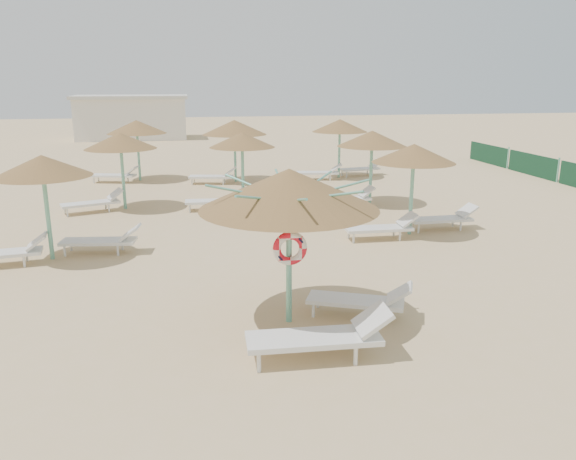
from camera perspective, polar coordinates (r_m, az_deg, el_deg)
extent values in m
plane|color=tan|center=(11.05, 1.66, -8.47)|extent=(120.00, 120.00, 0.00)
cylinder|color=#67B29A|center=(10.28, 0.10, -3.07)|extent=(0.11, 0.11, 2.42)
cone|color=brown|center=(9.95, 0.10, 4.19)|extent=(3.23, 3.23, 0.73)
cylinder|color=#67B29A|center=(10.00, 0.10, 2.73)|extent=(0.20, 0.20, 0.12)
cylinder|color=#67B29A|center=(10.11, 4.26, 4.06)|extent=(1.46, 0.04, 0.37)
cylinder|color=#67B29A|center=(10.56, 2.40, 4.57)|extent=(1.06, 1.06, 0.37)
cylinder|color=#67B29A|center=(10.67, -0.63, 4.69)|extent=(0.04, 1.46, 0.37)
cylinder|color=#67B29A|center=(10.39, -3.29, 4.37)|extent=(1.06, 1.06, 0.37)
cylinder|color=#67B29A|center=(9.85, -4.17, 3.77)|extent=(1.46, 0.04, 0.37)
cylinder|color=#67B29A|center=(9.36, -2.48, 3.20)|extent=(1.06, 1.06, 0.37)
cylinder|color=#67B29A|center=(9.24, 0.94, 3.05)|extent=(0.04, 1.46, 0.37)
cylinder|color=#67B29A|center=(9.56, 3.78, 3.43)|extent=(1.06, 1.06, 0.37)
torus|color=red|center=(10.11, 0.20, -1.88)|extent=(0.63, 0.15, 0.63)
cylinder|color=silver|center=(8.95, -2.98, -13.30)|extent=(0.07, 0.07, 0.32)
cylinder|color=silver|center=(9.46, -3.31, -11.66)|extent=(0.07, 0.07, 0.32)
cylinder|color=silver|center=(9.20, 6.88, -12.57)|extent=(0.07, 0.07, 0.32)
cylinder|color=silver|center=(9.69, 6.00, -11.03)|extent=(0.07, 0.07, 0.32)
cube|color=silver|center=(9.22, 2.61, -10.95)|extent=(2.20, 0.79, 0.09)
cube|color=silver|center=(9.33, 8.58, -8.95)|extent=(0.58, 0.71, 0.42)
cylinder|color=silver|center=(10.85, 2.59, -8.16)|extent=(0.06, 0.06, 0.27)
cylinder|color=silver|center=(11.29, 3.05, -7.22)|extent=(0.06, 0.06, 0.27)
cylinder|color=silver|center=(10.71, 9.52, -8.69)|extent=(0.06, 0.06, 0.27)
cylinder|color=silver|center=(11.15, 9.70, -7.71)|extent=(0.06, 0.06, 0.27)
cube|color=silver|center=(10.90, 6.85, -7.16)|extent=(1.92, 1.28, 0.08)
cube|color=silver|center=(10.77, 11.25, -6.31)|extent=(0.66, 0.72, 0.35)
cylinder|color=#67B29A|center=(15.19, -23.22, 1.43)|extent=(0.11, 0.11, 2.30)
cone|color=brown|center=(14.97, -23.71, 6.00)|extent=(2.34, 2.34, 0.53)
cylinder|color=#67B29A|center=(15.00, -23.62, 5.14)|extent=(0.20, 0.20, 0.12)
cylinder|color=silver|center=(15.03, -25.23, -2.93)|extent=(0.06, 0.06, 0.28)
cylinder|color=silver|center=(15.50, -25.02, -2.39)|extent=(0.06, 0.06, 0.28)
cube|color=silver|center=(15.30, -27.23, -2.16)|extent=(1.96, 0.86, 0.08)
cube|color=silver|center=(15.11, -24.17, -1.05)|extent=(0.56, 0.66, 0.36)
cylinder|color=silver|center=(15.52, -21.74, -2.01)|extent=(0.06, 0.06, 0.28)
cylinder|color=silver|center=(15.98, -21.18, -1.49)|extent=(0.06, 0.06, 0.28)
cylinder|color=silver|center=(15.14, -16.90, -2.00)|extent=(0.06, 0.06, 0.28)
cylinder|color=silver|center=(15.60, -16.47, -1.46)|extent=(0.06, 0.06, 0.28)
cube|color=silver|center=(15.46, -18.71, -1.10)|extent=(1.96, 0.86, 0.08)
cube|color=silver|center=(15.19, -15.70, -0.20)|extent=(0.56, 0.66, 0.36)
cylinder|color=#67B29A|center=(20.39, -16.42, 5.25)|extent=(0.11, 0.11, 2.30)
cone|color=brown|center=(20.23, -16.67, 8.68)|extent=(2.44, 2.44, 0.55)
cylinder|color=#67B29A|center=(20.26, -16.63, 8.03)|extent=(0.20, 0.20, 0.12)
cylinder|color=silver|center=(19.97, -21.50, 1.65)|extent=(0.06, 0.06, 0.28)
cylinder|color=silver|center=(20.46, -21.72, 1.93)|extent=(0.06, 0.06, 0.28)
cylinder|color=silver|center=(20.20, -17.73, 2.13)|extent=(0.06, 0.06, 0.28)
cylinder|color=silver|center=(20.68, -18.03, 2.39)|extent=(0.06, 0.06, 0.28)
cube|color=silver|center=(20.30, -19.44, 2.57)|extent=(2.00, 1.22, 0.08)
cube|color=silver|center=(20.41, -17.16, 3.51)|extent=(0.66, 0.73, 0.36)
cylinder|color=#67B29A|center=(26.13, -14.95, 7.39)|extent=(0.11, 0.11, 2.30)
cone|color=brown|center=(26.01, -15.13, 10.09)|extent=(2.60, 2.60, 0.58)
cylinder|color=#67B29A|center=(26.03, -15.09, 9.57)|extent=(0.20, 0.20, 0.12)
cylinder|color=silver|center=(26.07, -19.12, 4.80)|extent=(0.06, 0.06, 0.28)
cylinder|color=silver|center=(26.52, -18.71, 5.00)|extent=(0.06, 0.06, 0.28)
cylinder|color=silver|center=(25.57, -16.33, 4.84)|extent=(0.06, 0.06, 0.28)
cylinder|color=silver|center=(26.03, -15.95, 5.04)|extent=(0.06, 0.06, 0.28)
cube|color=silver|center=(25.97, -17.31, 5.31)|extent=(1.99, 1.07, 0.08)
cube|color=silver|center=(25.63, -15.57, 5.87)|extent=(0.62, 0.70, 0.36)
cylinder|color=#67B29A|center=(19.97, -4.62, 5.61)|extent=(0.11, 0.11, 2.30)
cone|color=brown|center=(19.81, -4.69, 9.12)|extent=(2.29, 2.29, 0.52)
cylinder|color=#67B29A|center=(19.83, -4.68, 8.47)|extent=(0.20, 0.20, 0.12)
cylinder|color=silver|center=(19.46, -9.97, 2.15)|extent=(0.06, 0.06, 0.28)
cylinder|color=silver|center=(19.95, -9.93, 2.47)|extent=(0.06, 0.06, 0.28)
cylinder|color=silver|center=(19.46, -5.99, 2.30)|extent=(0.06, 0.06, 0.28)
cylinder|color=silver|center=(19.95, -6.05, 2.61)|extent=(0.06, 0.06, 0.28)
cube|color=silver|center=(19.66, -7.64, 2.91)|extent=(1.92, 0.69, 0.08)
cube|color=silver|center=(19.63, -5.18, 3.69)|extent=(0.51, 0.62, 0.36)
cylinder|color=#67B29A|center=(25.06, -5.39, 7.51)|extent=(0.11, 0.11, 2.30)
cone|color=brown|center=(24.92, -5.47, 10.35)|extent=(2.81, 2.81, 0.63)
cylinder|color=#67B29A|center=(24.95, -5.45, 9.79)|extent=(0.20, 0.20, 0.12)
cylinder|color=silver|center=(24.64, -9.73, 4.86)|extent=(0.06, 0.06, 0.28)
cylinder|color=silver|center=(25.12, -9.53, 5.06)|extent=(0.06, 0.06, 0.28)
cylinder|color=silver|center=(24.42, -6.61, 4.89)|extent=(0.06, 0.06, 0.28)
cylinder|color=silver|center=(24.91, -6.46, 5.09)|extent=(0.06, 0.06, 0.28)
cube|color=silver|center=(24.71, -7.81, 5.39)|extent=(1.98, 0.98, 0.08)
cube|color=silver|center=(24.56, -5.86, 5.96)|extent=(0.59, 0.68, 0.36)
cylinder|color=#67B29A|center=(16.67, 12.43, 3.43)|extent=(0.11, 0.11, 2.30)
cone|color=brown|center=(16.47, 12.67, 7.62)|extent=(2.37, 2.37, 0.53)
cylinder|color=#67B29A|center=(16.50, 12.62, 6.83)|extent=(0.20, 0.20, 0.12)
cylinder|color=silver|center=(15.68, 6.68, -0.85)|extent=(0.06, 0.06, 0.28)
cylinder|color=silver|center=(16.14, 6.19, -0.37)|extent=(0.06, 0.06, 0.28)
cylinder|color=silver|center=(16.10, 11.30, -0.62)|extent=(0.06, 0.06, 0.28)
cylinder|color=silver|center=(16.55, 10.69, -0.16)|extent=(0.06, 0.06, 0.28)
cube|color=silver|center=(16.10, 9.19, 0.15)|extent=(1.91, 0.65, 0.08)
cube|color=silver|center=(16.33, 12.05, 1.09)|extent=(0.49, 0.61, 0.36)
cylinder|color=silver|center=(17.05, 13.13, 0.15)|extent=(0.06, 0.06, 0.28)
cylinder|color=silver|center=(17.49, 12.47, 0.56)|extent=(0.06, 0.06, 0.28)
cylinder|color=silver|center=(17.64, 17.14, 0.37)|extent=(0.06, 0.06, 0.28)
cylinder|color=silver|center=(18.06, 16.40, 0.76)|extent=(0.06, 0.06, 0.28)
cube|color=silver|center=(17.56, 15.22, 1.05)|extent=(1.91, 0.65, 0.08)
cube|color=silver|center=(17.90, 17.72, 1.91)|extent=(0.49, 0.61, 0.36)
cylinder|color=#67B29A|center=(20.52, 8.41, 5.75)|extent=(0.11, 0.11, 2.30)
cone|color=brown|center=(20.36, 8.54, 9.18)|extent=(2.47, 2.47, 0.56)
cylinder|color=#67B29A|center=(20.38, 8.51, 8.53)|extent=(0.20, 0.20, 0.12)
cylinder|color=silver|center=(19.54, 3.66, 2.40)|extent=(0.06, 0.06, 0.28)
cylinder|color=silver|center=(20.01, 3.27, 2.71)|extent=(0.06, 0.06, 0.28)
cylinder|color=silver|center=(19.95, 7.40, 2.57)|extent=(0.06, 0.06, 0.28)
cylinder|color=silver|center=(20.41, 6.93, 2.87)|extent=(0.06, 0.06, 0.28)
cube|color=silver|center=(19.97, 5.68, 3.16)|extent=(1.92, 0.69, 0.08)
cube|color=silver|center=(20.19, 8.00, 3.92)|extent=(0.51, 0.62, 0.36)
cylinder|color=#67B29A|center=(26.12, 5.22, 7.82)|extent=(0.11, 0.11, 2.30)
cone|color=brown|center=(26.00, 5.29, 10.53)|extent=(2.52, 2.52, 0.57)
cylinder|color=#67B29A|center=(26.01, 5.28, 10.01)|extent=(0.20, 0.20, 0.12)
cylinder|color=silver|center=(25.33, 1.24, 5.35)|extent=(0.06, 0.06, 0.28)
cylinder|color=silver|center=(25.83, 1.22, 5.54)|extent=(0.06, 0.06, 0.28)
cylinder|color=silver|center=(25.40, 4.30, 5.34)|extent=(0.06, 0.06, 0.28)
cylinder|color=silver|center=(25.89, 4.22, 5.52)|extent=(0.06, 0.06, 0.28)
cube|color=silver|center=(25.58, 3.03, 5.84)|extent=(1.98, 0.95, 0.08)
cube|color=silver|center=(25.61, 4.95, 6.35)|extent=(0.58, 0.68, 0.36)
cylinder|color=silver|center=(26.28, 5.98, 5.62)|extent=(0.06, 0.06, 0.28)
cylinder|color=silver|center=(26.72, 5.50, 5.79)|extent=(0.06, 0.06, 0.28)
cylinder|color=silver|center=(26.90, 8.57, 5.76)|extent=(0.06, 0.06, 0.28)
cylinder|color=silver|center=(27.33, 8.06, 5.92)|extent=(0.06, 0.06, 0.28)
cube|color=silver|center=(26.83, 7.29, 6.17)|extent=(1.98, 0.95, 0.08)
cube|color=silver|center=(27.20, 8.90, 6.74)|extent=(0.58, 0.68, 0.36)
cube|color=silver|center=(45.16, -15.54, 10.83)|extent=(8.00, 4.00, 3.00)
cube|color=beige|center=(45.09, -15.68, 12.88)|extent=(8.40, 4.40, 0.25)
cube|color=#1A4E36|center=(29.10, 23.57, 6.09)|extent=(0.08, 3.80, 1.00)
cylinder|color=#67B29A|center=(27.55, 25.74, 5.52)|extent=(0.08, 0.08, 1.10)
cube|color=#1A4E36|center=(32.47, 19.69, 7.27)|extent=(0.08, 3.80, 1.00)
cylinder|color=#67B29A|center=(30.84, 21.44, 6.83)|extent=(0.08, 0.08, 1.10)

